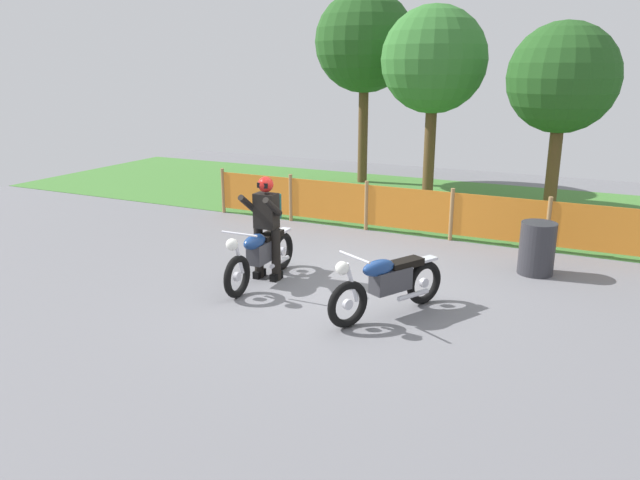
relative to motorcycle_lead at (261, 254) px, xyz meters
The scene contains 10 objects.
ground 1.34m from the motorcycle_lead, 15.57° to the left, with size 24.00×24.00×0.02m, color slate.
grass_verge 7.09m from the motorcycle_lead, 80.17° to the left, with size 24.00×6.40×0.01m, color #427A33.
barrier_fence 3.96m from the motorcycle_lead, 72.24° to the left, with size 9.12×0.08×1.05m.
tree_leftmost 9.65m from the motorcycle_lead, 101.75° to the left, with size 2.81×2.81×5.39m.
tree_near_left 7.74m from the motorcycle_lead, 84.70° to the left, with size 2.57×2.57×4.78m.
tree_near_right 7.92m from the motorcycle_lead, 60.62° to the left, with size 2.36×2.36×4.29m.
motorcycle_lead is the anchor object (origin of this frame).
motorcycle_trailing 2.29m from the motorcycle_lead, ahead, with size 1.10×1.88×0.98m.
rider_lead 0.53m from the motorcycle_lead, 91.43° to the left, with size 0.55×0.68×1.69m.
oil_drum 4.58m from the motorcycle_lead, 31.52° to the left, with size 0.58×0.58×0.88m, color #2D2D33.
Camera 1 is at (3.67, -8.21, 3.38)m, focal length 34.15 mm.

